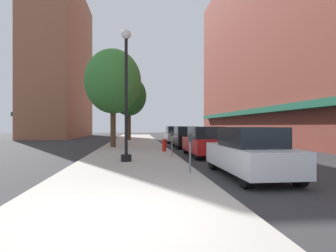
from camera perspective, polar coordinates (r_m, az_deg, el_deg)
The scene contains 14 objects.
ground_plane at distance 22.98m, azimuth 2.84°, elevation -4.20°, with size 90.00×90.00×0.00m, color #2D2D30.
sidewalk_slab at distance 23.68m, azimuth -7.18°, elevation -3.93°, with size 4.80×50.00×0.12m, color #A8A399.
building_right_brick at distance 31.77m, azimuth 22.44°, elevation 16.87°, with size 6.80×40.00×21.84m.
building_far_background at distance 44.10m, azimuth -21.67°, elevation 12.17°, with size 6.80×18.00×21.98m.
lamppost at distance 12.19m, azimuth -8.89°, elevation 7.10°, with size 0.48×0.48×5.90m.
fire_hydrant at distance 16.77m, azimuth -0.82°, elevation -4.00°, with size 0.33×0.26×0.79m.
parking_meter_near at distance 13.85m, azimuth 0.84°, elevation -3.08°, with size 0.14×0.09×1.31m.
parking_meter_far at distance 9.10m, azimuth 4.73°, elevation -4.73°, with size 0.14×0.09×1.31m.
tree_near at distance 20.74m, azimuth -11.59°, elevation 9.21°, with size 4.19×4.19×7.32m.
tree_mid at distance 30.30m, azimuth -8.28°, elevation 6.30°, with size 3.85×3.85×7.12m.
car_white at distance 9.39m, azimuth 16.92°, elevation -5.44°, with size 1.80×4.30×1.66m.
car_red at distance 15.07m, azimuth 7.81°, elevation -3.36°, with size 1.80×4.30×1.66m.
car_black at distance 20.92m, azimuth 3.75°, elevation -2.41°, with size 1.80×4.30×1.66m.
car_silver at distance 27.02m, azimuth 1.42°, elevation -1.85°, with size 1.80×4.30×1.66m.
Camera 1 is at (0.29, -4.62, 1.71)m, focal length 28.69 mm.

